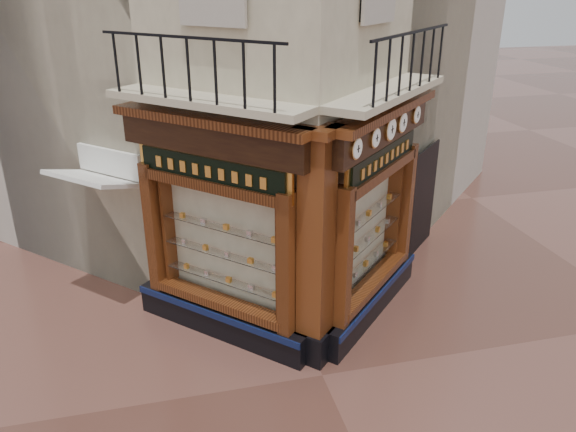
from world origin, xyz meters
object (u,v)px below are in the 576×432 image
object	(u,v)px
corner_pilaster	(316,254)
signboard_right	(383,158)
clock_d	(402,122)
clock_c	(390,129)
awning	(109,299)
clock_a	(356,148)
clock_b	(375,138)
signboard_left	(211,171)
clock_e	(416,114)

from	to	relation	value
corner_pilaster	signboard_right	world-z (taller)	corner_pilaster
clock_d	signboard_right	size ratio (longest dim) A/B	0.18
clock_c	awning	bearing A→B (deg)	114.50
clock_a	clock_b	world-z (taller)	same
corner_pilaster	clock_c	xyz separation A→B (m)	(1.50, 0.90, 1.67)
corner_pilaster	clock_b	size ratio (longest dim) A/B	11.87
clock_b	signboard_left	world-z (taller)	clock_b
awning	signboard_right	bearing A→B (deg)	-154.49
clock_c	signboard_left	bearing A→B (deg)	132.80
clock_c	signboard_right	size ratio (longest dim) A/B	0.20
clock_b	clock_d	size ratio (longest dim) A/B	0.89
clock_b	clock_e	size ratio (longest dim) A/B	0.98
clock_d	awning	size ratio (longest dim) A/B	0.23
clock_b	awning	bearing A→B (deg)	107.95
awning	signboard_right	distance (m)	6.07
clock_b	clock_c	bearing A→B (deg)	-0.00
clock_d	clock_e	distance (m)	0.71
clock_a	clock_e	size ratio (longest dim) A/B	0.98
clock_d	signboard_left	xyz separation A→B (m)	(-3.35, -0.27, -0.52)
signboard_right	awning	bearing A→B (deg)	115.51
clock_a	clock_b	distance (m)	0.69
corner_pilaster	clock_e	bearing A→B (deg)	-8.25
clock_c	clock_d	bearing A→B (deg)	0.00
corner_pilaster	clock_a	distance (m)	1.77
awning	clock_a	bearing A→B (deg)	-169.72
clock_c	signboard_left	size ratio (longest dim) A/B	0.19
clock_e	clock_a	bearing A→B (deg)	-180.00
clock_d	signboard_right	xyz separation A→B (m)	(-0.42, -0.27, -0.52)
signboard_right	clock_c	bearing A→B (deg)	-114.64
clock_c	signboard_left	distance (m)	3.01
corner_pilaster	clock_d	bearing A→B (deg)	-10.79
clock_b	clock_c	size ratio (longest dim) A/B	0.83
clock_d	signboard_left	world-z (taller)	clock_d
clock_a	signboard_left	bearing A→B (deg)	107.62
awning	signboard_left	world-z (taller)	signboard_left
clock_d	awning	xyz separation A→B (m)	(-5.35, 1.47, -3.62)
clock_e	clock_c	bearing A→B (deg)	-180.00
clock_b	awning	world-z (taller)	clock_b
clock_b	corner_pilaster	bearing A→B (deg)	158.12
clock_b	signboard_right	bearing A→B (deg)	9.14
corner_pilaster	signboard_left	bearing A→B (deg)	100.25
clock_b	signboard_right	world-z (taller)	clock_b
awning	clock_c	bearing A→B (deg)	-155.50
clock_d	clock_e	size ratio (longest dim) A/B	1.09
clock_e	signboard_left	distance (m)	3.96
clock_a	clock_e	distance (m)	2.57
clock_e	awning	distance (m)	6.95
corner_pilaster	awning	xyz separation A→B (m)	(-3.46, 2.76, -1.95)
clock_d	signboard_right	world-z (taller)	clock_d
signboard_left	signboard_right	distance (m)	2.92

